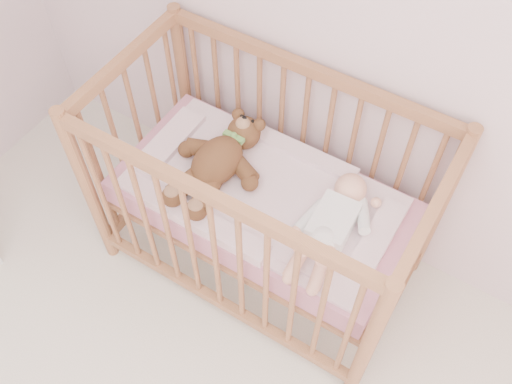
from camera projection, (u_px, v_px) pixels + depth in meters
The scene contains 6 objects.
wall_back at pixel (445, 14), 1.79m from camera, with size 4.00×0.02×2.70m, color silver.
crib at pixel (262, 200), 2.40m from camera, with size 1.36×0.76×1.00m, color #AA7348, non-canonical shape.
mattress at pixel (262, 202), 2.42m from camera, with size 1.22×0.62×0.13m, color pink.
blanket at pixel (262, 192), 2.36m from camera, with size 1.10×0.58×0.06m, color #EEA4B4, non-canonical shape.
baby at pixel (333, 221), 2.18m from camera, with size 0.28×0.58×0.14m, color white, non-canonical shape.
teddy_bear at pixel (217, 162), 2.34m from camera, with size 0.41×0.58×0.16m, color brown, non-canonical shape.
Camera 1 is at (0.28, 0.41, 2.47)m, focal length 40.00 mm.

